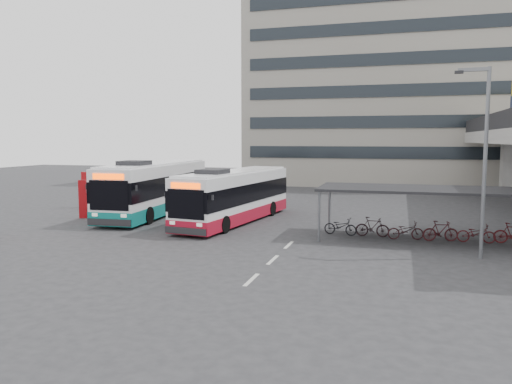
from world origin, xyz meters
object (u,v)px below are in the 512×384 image
(bus_main, at_px, (235,196))
(pedestrian, at_px, (140,207))
(bus_teal, at_px, (156,188))
(lamp_post, at_px, (483,151))

(bus_main, height_order, pedestrian, bus_main)
(bus_main, relative_size, pedestrian, 6.13)
(bus_main, distance_m, bus_teal, 6.19)
(bus_main, bearing_deg, bus_teal, 172.60)
(bus_teal, xyz_separation_m, lamp_post, (18.52, -7.53, 2.73))
(bus_main, height_order, bus_teal, bus_teal)
(bus_main, relative_size, lamp_post, 1.46)
(pedestrian, bearing_deg, bus_main, -65.59)
(bus_teal, xyz_separation_m, pedestrian, (0.76, -3.56, -0.76))
(bus_main, relative_size, bus_teal, 0.91)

